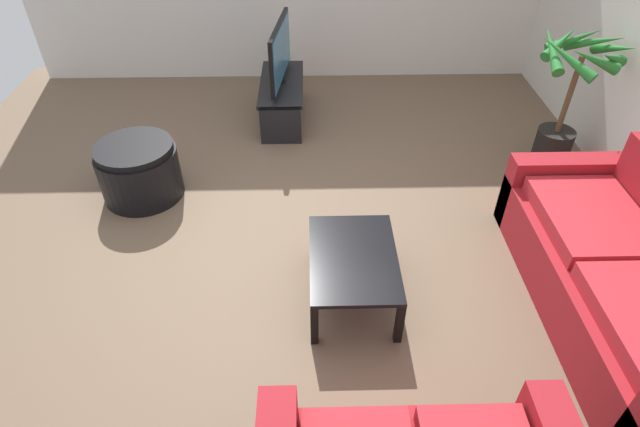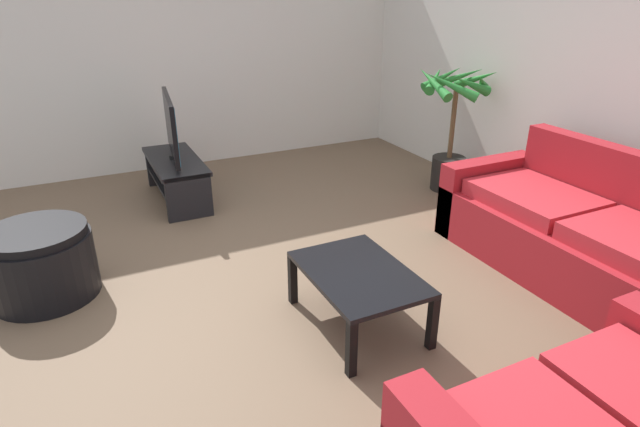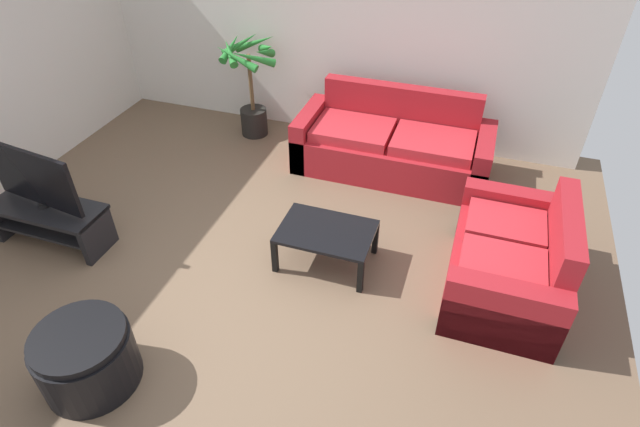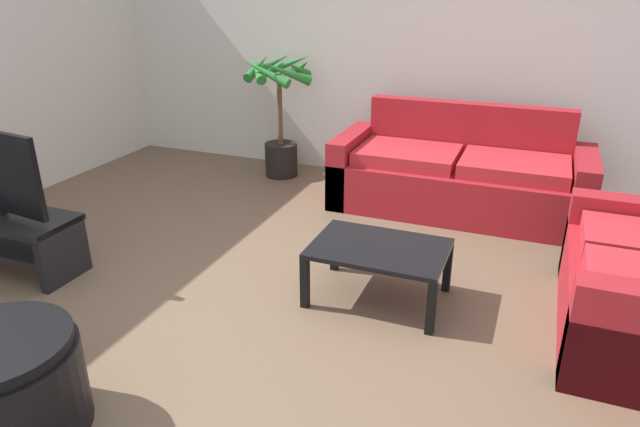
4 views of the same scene
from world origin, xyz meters
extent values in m
plane|color=brown|center=(0.00, 0.00, 0.00)|extent=(6.60, 6.60, 0.00)
cube|color=silver|center=(0.00, 3.00, 1.35)|extent=(6.00, 0.06, 2.70)
cube|color=silver|center=(-3.00, 0.00, 1.35)|extent=(0.06, 6.00, 2.70)
cube|color=maroon|center=(0.92, 2.25, 0.21)|extent=(2.18, 0.90, 0.42)
cube|color=maroon|center=(0.92, 2.62, 0.66)|extent=(1.82, 0.16, 0.48)
cube|color=maroon|center=(-0.08, 2.25, 0.31)|extent=(0.18, 0.90, 0.62)
cube|color=#B8272F|center=(0.47, 2.20, 0.48)|extent=(0.87, 0.66, 0.12)
cube|color=black|center=(-1.89, -0.04, 0.40)|extent=(1.10, 0.45, 0.04)
cube|color=black|center=(-1.89, -0.04, 0.19)|extent=(1.02, 0.39, 0.03)
cube|color=black|center=(-2.41, -0.04, 0.21)|extent=(0.06, 0.41, 0.42)
cube|color=black|center=(-1.37, -0.04, 0.21)|extent=(0.06, 0.41, 0.42)
cube|color=black|center=(-1.89, -0.04, 0.75)|extent=(1.01, 0.16, 0.57)
cube|color=teal|center=(-1.89, -0.01, 0.75)|extent=(0.95, 0.13, 0.52)
cylinder|color=black|center=(-1.89, -0.04, 0.44)|extent=(0.10, 0.10, 0.04)
cube|color=black|center=(0.70, 0.53, 0.36)|extent=(0.85, 0.59, 0.03)
cube|color=black|center=(0.30, 0.26, 0.17)|extent=(0.05, 0.05, 0.35)
cube|color=black|center=(1.10, 0.26, 0.17)|extent=(0.05, 0.05, 0.35)
cube|color=black|center=(0.30, 0.80, 0.17)|extent=(0.05, 0.05, 0.35)
cube|color=black|center=(1.10, 0.80, 0.17)|extent=(0.05, 0.05, 0.35)
cylinder|color=black|center=(-0.95, 2.55, 0.17)|extent=(0.34, 0.34, 0.35)
cylinder|color=brown|center=(-0.95, 2.55, 0.71)|extent=(0.05, 0.05, 0.72)
cone|color=#24792C|center=(-0.74, 2.54, 1.11)|extent=(0.12, 0.44, 0.25)
cone|color=#24792C|center=(-0.77, 2.70, 1.11)|extent=(0.38, 0.42, 0.26)
cone|color=#24792C|center=(-0.98, 2.81, 1.11)|extent=(0.53, 0.15, 0.28)
cone|color=#24792C|center=(-1.13, 2.71, 1.11)|extent=(0.40, 0.43, 0.27)
cone|color=#24792C|center=(-1.18, 2.55, 1.11)|extent=(0.11, 0.47, 0.26)
cone|color=#24792C|center=(-1.12, 2.41, 1.11)|extent=(0.35, 0.41, 0.25)
cone|color=#24792C|center=(-0.97, 2.28, 1.11)|extent=(0.54, 0.13, 0.29)
cone|color=#24792C|center=(-0.79, 2.35, 1.11)|extent=(0.47, 0.41, 0.28)
cylinder|color=black|center=(-0.53, -1.22, 0.22)|extent=(0.69, 0.69, 0.44)
cylinder|color=black|center=(-0.53, -1.22, 0.47)|extent=(0.65, 0.65, 0.06)
camera|label=1|loc=(3.13, 0.25, 2.75)|focal=28.65mm
camera|label=2|loc=(3.05, -0.88, 1.97)|focal=29.14mm
camera|label=3|loc=(1.77, -2.80, 3.31)|focal=28.64mm
camera|label=4|loc=(1.54, -2.60, 1.96)|focal=31.87mm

